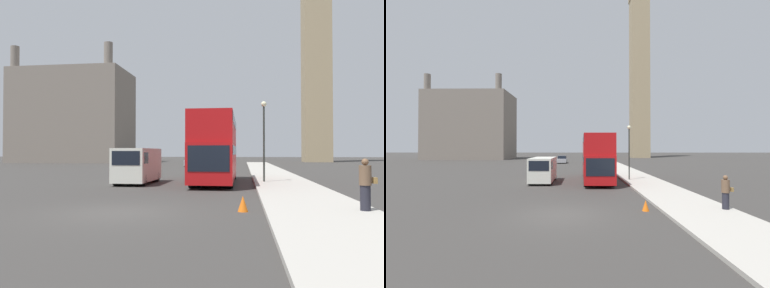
# 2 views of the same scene
# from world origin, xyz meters

# --- Properties ---
(ground_plane) EXTENTS (300.00, 300.00, 0.00)m
(ground_plane) POSITION_xyz_m (0.00, 0.00, 0.00)
(ground_plane) COLOR #383533
(sidewalk_strip) EXTENTS (3.73, 120.00, 0.15)m
(sidewalk_strip) POSITION_xyz_m (6.87, 0.00, 0.07)
(sidewalk_strip) COLOR #ADA89E
(sidewalk_strip) RESTS_ON ground_plane
(clock_tower) EXTENTS (5.90, 6.07, 69.03)m
(clock_tower) POSITION_xyz_m (19.73, 69.37, 35.38)
(clock_tower) COLOR tan
(clock_tower) RESTS_ON ground_plane
(building_block_distant) EXTENTS (22.13, 13.49, 22.54)m
(building_block_distant) POSITION_xyz_m (-29.97, 60.04, 9.28)
(building_block_distant) COLOR slate
(building_block_distant) RESTS_ON ground_plane
(red_double_decker_bus) EXTENTS (2.57, 10.40, 4.40)m
(red_double_decker_bus) POSITION_xyz_m (2.47, 12.61, 2.44)
(red_double_decker_bus) COLOR #B71114
(red_double_decker_bus) RESTS_ON ground_plane
(white_van) EXTENTS (2.03, 5.12, 2.29)m
(white_van) POSITION_xyz_m (-2.53, 11.39, 1.23)
(white_van) COLOR silver
(white_van) RESTS_ON ground_plane
(pedestrian) EXTENTS (0.54, 0.38, 1.70)m
(pedestrian) POSITION_xyz_m (8.24, 0.58, 1.00)
(pedestrian) COLOR #23232D
(pedestrian) RESTS_ON sidewalk_strip
(street_lamp) EXTENTS (0.36, 0.36, 5.21)m
(street_lamp) POSITION_xyz_m (5.64, 12.41, 3.62)
(street_lamp) COLOR #2D332D
(street_lamp) RESTS_ON sidewalk_strip
(parked_sedan) EXTENTS (1.86, 4.63, 1.51)m
(parked_sedan) POSITION_xyz_m (-2.88, 40.92, 0.69)
(parked_sedan) COLOR #99999E
(parked_sedan) RESTS_ON ground_plane
(traffic_cone) EXTENTS (0.36, 0.36, 0.55)m
(traffic_cone) POSITION_xyz_m (4.28, 0.78, 0.28)
(traffic_cone) COLOR orange
(traffic_cone) RESTS_ON ground_plane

